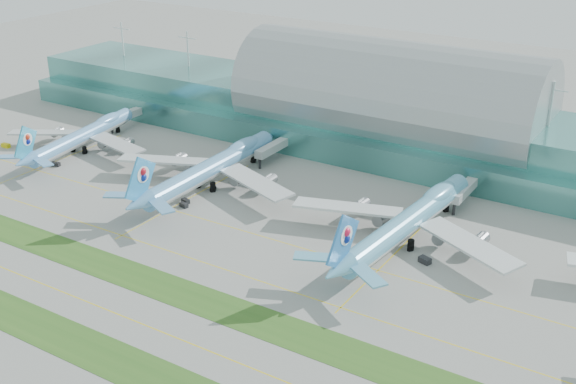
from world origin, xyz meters
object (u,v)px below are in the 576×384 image
Objects in this scene: terminal at (388,115)px; airliner_c at (410,219)px; airliner_b at (213,166)px; airliner_a at (84,135)px.

airliner_c is at bearing -60.34° from terminal.
airliner_b is at bearing -119.23° from terminal.
terminal is 119.87m from airliner_a.
airliner_a is 0.87× the size of airliner_b.
terminal is at bearing 59.92° from airliner_b.
terminal is 4.05× the size of airliner_c.
airliner_a is (-101.40, -63.42, -8.12)m from terminal.
airliner_a is at bearing -147.98° from terminal.
terminal is 4.74× the size of airliner_a.
airliner_a is at bearing -177.09° from airliner_c.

